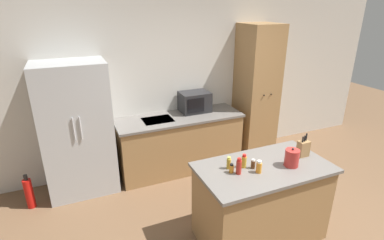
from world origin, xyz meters
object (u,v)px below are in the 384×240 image
kettle (292,158)px  spice_bottle_pale_salt (229,163)px  spice_bottle_tall_dark (239,167)px  spice_bottle_green_herb (244,161)px  microwave (195,102)px  pantry_cabinet (256,92)px  fire_extinguisher (29,193)px  spice_bottle_amber_oil (259,167)px  spice_bottle_orange_cap (253,164)px  spice_bottle_short_red (231,168)px  knife_block (303,148)px  refrigerator (77,130)px

kettle → spice_bottle_pale_salt: bearing=161.6°
spice_bottle_tall_dark → spice_bottle_green_herb: spice_bottle_tall_dark is taller
spice_bottle_pale_salt → spice_bottle_green_herb: bearing=-14.7°
microwave → pantry_cabinet: bearing=-5.6°
spice_bottle_tall_dark → spice_bottle_green_herb: (0.12, 0.09, -0.01)m
spice_bottle_pale_salt → fire_extinguisher: size_ratio=0.28×
spice_bottle_pale_salt → kettle: 0.67m
spice_bottle_amber_oil → spice_bottle_orange_cap: size_ratio=1.31×
spice_bottle_short_red → spice_bottle_amber_oil: 0.28m
pantry_cabinet → knife_block: (-0.57, -1.76, -0.11)m
spice_bottle_tall_dark → spice_bottle_amber_oil: 0.21m
pantry_cabinet → spice_bottle_tall_dark: size_ratio=12.67×
pantry_cabinet → spice_bottle_amber_oil: 2.23m
spice_bottle_tall_dark → spice_bottle_amber_oil: size_ratio=1.30×
knife_block → spice_bottle_green_herb: 0.74m
microwave → knife_block: 1.93m
spice_bottle_amber_oil → fire_extinguisher: (-2.32, 1.67, -0.75)m
pantry_cabinet → spice_bottle_amber_oil: bearing=-123.5°
refrigerator → fire_extinguisher: bearing=-165.6°
refrigerator → spice_bottle_amber_oil: refrigerator is taller
spice_bottle_orange_cap → spice_bottle_tall_dark: bearing=-170.2°
refrigerator → spice_bottle_orange_cap: refrigerator is taller
spice_bottle_amber_oil → kettle: 0.39m
pantry_cabinet → spice_bottle_short_red: size_ratio=22.55×
knife_block → kettle: bearing=-154.9°
pantry_cabinet → kettle: 2.06m
spice_bottle_tall_dark → fire_extinguisher: size_ratio=0.36×
refrigerator → spice_bottle_tall_dark: (1.43, -1.78, 0.07)m
microwave → spice_bottle_short_red: size_ratio=4.66×
refrigerator → pantry_cabinet: bearing=0.3°
spice_bottle_amber_oil → spice_bottle_pale_salt: same height
spice_bottle_orange_cap → fire_extinguisher: (-2.31, 1.57, -0.74)m
spice_bottle_short_red → knife_block: bearing=-0.4°
pantry_cabinet → kettle: bearing=-114.0°
spice_bottle_orange_cap → fire_extinguisher: spice_bottle_orange_cap is taller
refrigerator → spice_bottle_green_herb: bearing=-47.7°
spice_bottle_green_herb → spice_bottle_orange_cap: bearing=-34.3°
spice_bottle_short_red → spice_bottle_orange_cap: 0.25m
spice_bottle_short_red → fire_extinguisher: size_ratio=0.20×
spice_bottle_green_herb → knife_block: bearing=-3.5°
spice_bottle_amber_oil → kettle: kettle is taller
knife_block → spice_bottle_pale_salt: 0.90m
pantry_cabinet → spice_bottle_pale_salt: (-1.47, -1.67, -0.14)m
spice_bottle_tall_dark → refrigerator: bearing=128.6°
spice_bottle_tall_dark → kettle: kettle is taller
refrigerator → pantry_cabinet: size_ratio=0.83×
knife_block → spice_bottle_green_herb: (-0.74, 0.05, -0.02)m
microwave → spice_bottle_tall_dark: microwave is taller
knife_block → spice_bottle_short_red: knife_block is taller
refrigerator → microwave: bearing=3.9°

